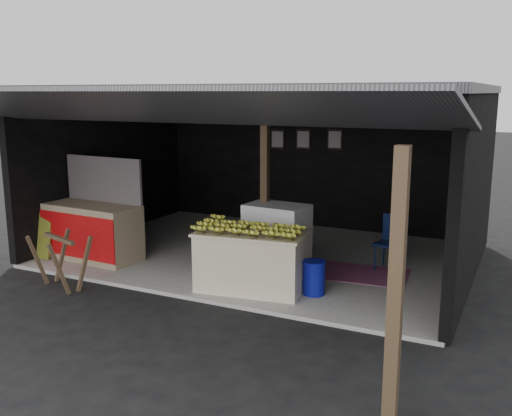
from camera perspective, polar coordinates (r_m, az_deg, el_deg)
The scene contains 13 objects.
ground at distance 8.29m, azimuth -6.72°, elevation -9.16°, with size 80.00×80.00×0.00m, color black.
concrete_slab at distance 10.35m, azimuth 0.78°, elevation -4.66°, with size 7.00×5.00×0.06m, color gray.
shophouse at distance 10.26m, azimuth 1.57°, elevation 6.95°, with size 7.40×7.29×3.02m.
banana_table at distance 8.41m, azimuth -0.36°, elevation -5.18°, with size 1.70×1.18×0.88m.
banana_pile at distance 8.27m, azimuth -0.36°, elevation -1.72°, with size 1.47×0.88×0.17m, color yellow, non-canonical shape.
white_crate at distance 9.27m, azimuth 2.08°, elevation -2.95°, with size 1.03×0.75×1.08m.
neighbor_stall at distance 10.30m, azimuth -15.96°, elevation -2.02°, with size 1.74×0.87×1.75m.
green_signboard at distance 10.67m, azimuth -20.87°, elevation -2.57°, with size 0.53×0.04×0.80m, color black.
sawhorse at distance 9.02m, azimuth -18.97°, elevation -4.56°, with size 0.90×0.89×0.81m.
water_barrel at distance 8.27m, azimuth 5.81°, elevation -7.04°, with size 0.32×0.32×0.47m, color #0C128B.
plastic_chair at distance 9.56m, azimuth 13.47°, elevation -2.92°, with size 0.49×0.49×0.89m.
magenta_rug at distance 9.34m, azimuth 10.33°, elevation -6.45°, with size 1.50×1.00×0.01m, color #6C184E.
picture_frames at distance 12.25m, azimuth 4.91°, elevation 6.86°, with size 1.62×0.04×0.46m.
Camera 1 is at (4.24, -6.50, 2.91)m, focal length 40.00 mm.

